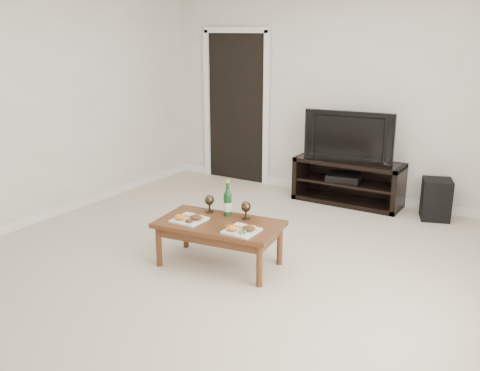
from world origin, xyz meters
name	(u,v)px	position (x,y,z in m)	size (l,w,h in m)	color
floor	(222,272)	(0.00, 0.00, 0.00)	(5.50, 5.50, 0.00)	beige
back_wall	(343,95)	(0.00, 2.77, 1.30)	(5.00, 0.04, 2.60)	silver
doorway	(236,109)	(-1.55, 2.73, 1.02)	(0.90, 0.02, 2.05)	black
media_console	(348,182)	(0.23, 2.50, 0.28)	(1.33, 0.45, 0.55)	black
television	(351,135)	(0.23, 2.50, 0.86)	(1.08, 0.14, 0.62)	black
av_receiver	(344,177)	(0.18, 2.48, 0.33)	(0.40, 0.30, 0.08)	black
subwoofer	(436,199)	(1.30, 2.46, 0.23)	(0.31, 0.31, 0.47)	black
coffee_table	(219,244)	(-0.10, 0.12, 0.21)	(1.11, 0.61, 0.42)	#592D18
plate_left	(189,217)	(-0.36, 0.01, 0.45)	(0.27, 0.27, 0.07)	white
plate_right	(242,228)	(0.19, 0.02, 0.45)	(0.27, 0.27, 0.07)	white
wine_bottle	(228,198)	(-0.14, 0.32, 0.59)	(0.07, 0.07, 0.35)	#103C16
goblet_left	(209,204)	(-0.34, 0.31, 0.51)	(0.09, 0.09, 0.17)	#332B1C
goblet_right	(246,210)	(0.06, 0.32, 0.51)	(0.09, 0.09, 0.17)	#332B1C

